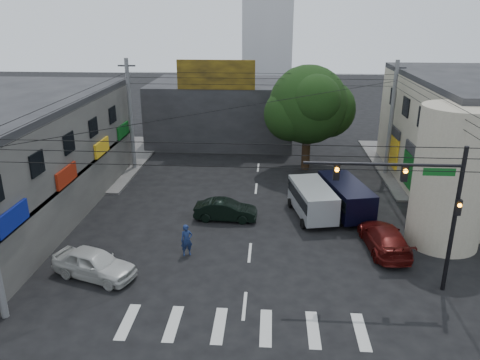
# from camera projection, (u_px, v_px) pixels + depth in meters

# --- Properties ---
(ground) EXTENTS (160.00, 160.00, 0.00)m
(ground) POSITION_uv_depth(u_px,v_px,m) (248.00, 271.00, 24.20)
(ground) COLOR black
(ground) RESTS_ON ground
(sidewalk_far_left) EXTENTS (16.00, 16.00, 0.15)m
(sidewalk_far_left) POSITION_uv_depth(u_px,v_px,m) (59.00, 159.00, 42.19)
(sidewalk_far_left) COLOR #514F4C
(sidewalk_far_left) RESTS_ON ground
(sidewalk_far_right) EXTENTS (16.00, 16.00, 0.15)m
(sidewalk_far_right) POSITION_uv_depth(u_px,v_px,m) (469.00, 168.00, 39.90)
(sidewalk_far_right) COLOR #514F4C
(sidewalk_far_right) RESTS_ON ground
(corner_column) EXTENTS (4.00, 4.00, 8.00)m
(corner_column) POSITION_uv_depth(u_px,v_px,m) (450.00, 178.00, 25.88)
(corner_column) COLOR #9E937D
(corner_column) RESTS_ON ground
(building_far) EXTENTS (14.00, 10.00, 6.00)m
(building_far) POSITION_uv_depth(u_px,v_px,m) (222.00, 111.00, 47.80)
(building_far) COLOR #232326
(building_far) RESTS_ON ground
(billboard) EXTENTS (7.00, 0.30, 2.60)m
(billboard) POSITION_uv_depth(u_px,v_px,m) (216.00, 75.00, 41.74)
(billboard) COLOR olive
(billboard) RESTS_ON building_far
(street_tree) EXTENTS (6.40, 6.40, 8.70)m
(street_tree) POSITION_uv_depth(u_px,v_px,m) (308.00, 105.00, 38.01)
(street_tree) COLOR black
(street_tree) RESTS_ON ground
(traffic_gantry) EXTENTS (7.10, 0.35, 7.20)m
(traffic_gantry) POSITION_uv_depth(u_px,v_px,m) (420.00, 196.00, 21.11)
(traffic_gantry) COLOR black
(traffic_gantry) RESTS_ON ground
(utility_pole_far_left) EXTENTS (0.32, 0.32, 9.20)m
(utility_pole_far_left) POSITION_uv_depth(u_px,v_px,m) (131.00, 116.00, 38.29)
(utility_pole_far_left) COLOR #59595B
(utility_pole_far_left) RESTS_ON ground
(utility_pole_far_right) EXTENTS (0.32, 0.32, 9.20)m
(utility_pole_far_right) POSITION_uv_depth(u_px,v_px,m) (391.00, 119.00, 36.96)
(utility_pole_far_right) COLOR #59595B
(utility_pole_far_right) RESTS_ON ground
(dark_sedan) EXTENTS (1.72, 4.11, 1.32)m
(dark_sedan) POSITION_uv_depth(u_px,v_px,m) (226.00, 210.00, 29.99)
(dark_sedan) COLOR black
(dark_sedan) RESTS_ON ground
(white_compact) EXTENTS (4.45, 5.46, 1.49)m
(white_compact) POSITION_uv_depth(u_px,v_px,m) (94.00, 264.00, 23.50)
(white_compact) COLOR beige
(white_compact) RESTS_ON ground
(maroon_sedan) EXTENTS (2.84, 5.31, 1.44)m
(maroon_sedan) POSITION_uv_depth(u_px,v_px,m) (384.00, 238.00, 26.17)
(maroon_sedan) COLOR #460B0A
(maroon_sedan) RESTS_ON ground
(silver_minivan) EXTENTS (5.71, 4.01, 2.10)m
(silver_minivan) POSITION_uv_depth(u_px,v_px,m) (312.00, 202.00, 30.30)
(silver_minivan) COLOR #A3A7AB
(silver_minivan) RESTS_ON ground
(navy_van) EXTENTS (6.33, 4.46, 2.16)m
(navy_van) POSITION_uv_depth(u_px,v_px,m) (345.00, 198.00, 30.75)
(navy_van) COLOR black
(navy_van) RESTS_ON ground
(traffic_officer) EXTENTS (0.95, 0.88, 1.79)m
(traffic_officer) POSITION_uv_depth(u_px,v_px,m) (187.00, 240.00, 25.56)
(traffic_officer) COLOR #16244D
(traffic_officer) RESTS_ON ground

